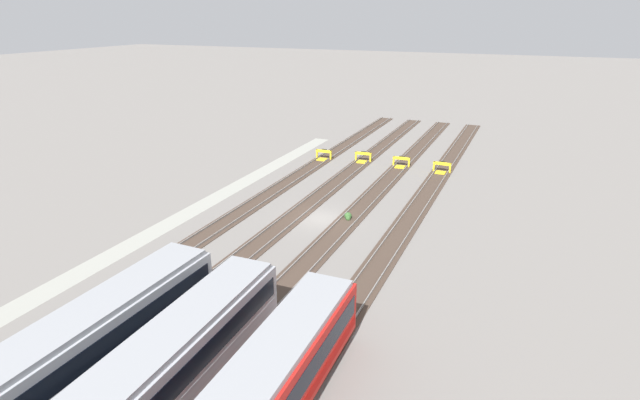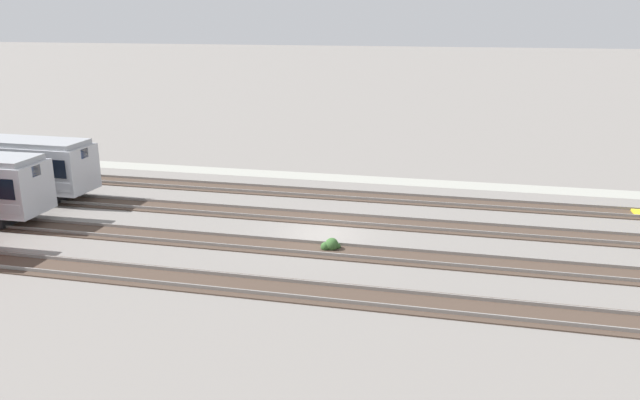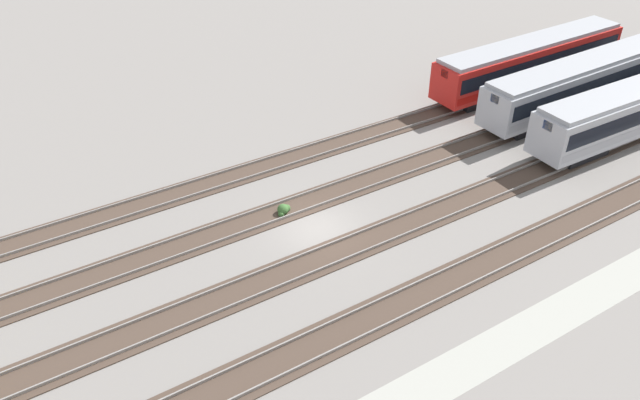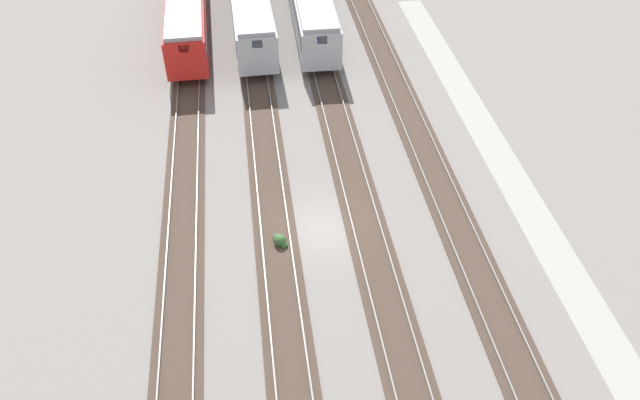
# 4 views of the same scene
# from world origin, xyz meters

# --- Properties ---
(ground_plane) EXTENTS (400.00, 400.00, 0.00)m
(ground_plane) POSITION_xyz_m (0.00, 0.00, 0.00)
(ground_plane) COLOR gray
(service_walkway) EXTENTS (54.00, 2.00, 0.01)m
(service_walkway) POSITION_xyz_m (0.00, -11.40, 0.00)
(service_walkway) COLOR #9E9E93
(service_walkway) RESTS_ON ground
(rail_track_nearest) EXTENTS (90.00, 2.23, 0.21)m
(rail_track_nearest) POSITION_xyz_m (0.00, -7.12, 0.04)
(rail_track_nearest) COLOR #47382D
(rail_track_nearest) RESTS_ON ground
(rail_track_near_inner) EXTENTS (90.00, 2.24, 0.21)m
(rail_track_near_inner) POSITION_xyz_m (0.00, -2.37, 0.04)
(rail_track_near_inner) COLOR #47382D
(rail_track_near_inner) RESTS_ON ground
(rail_track_middle) EXTENTS (90.00, 2.24, 0.21)m
(rail_track_middle) POSITION_xyz_m (0.00, 2.37, 0.04)
(rail_track_middle) COLOR #47382D
(rail_track_middle) RESTS_ON ground
(rail_track_far_inner) EXTENTS (90.00, 2.23, 0.21)m
(rail_track_far_inner) POSITION_xyz_m (0.00, 7.12, 0.04)
(rail_track_far_inner) COLOR #47382D
(rail_track_far_inner) RESTS_ON ground
(subway_car_front_row_leftmost) EXTENTS (18.04, 3.11, 3.70)m
(subway_car_front_row_leftmost) POSITION_xyz_m (23.90, 7.18, 2.04)
(subway_car_front_row_leftmost) COLOR red
(subway_car_front_row_leftmost) RESTS_ON ground
(subway_car_back_row_leftmost) EXTENTS (18.05, 3.16, 3.70)m
(subway_car_back_row_leftmost) POSITION_xyz_m (23.90, 2.38, 2.04)
(subway_car_back_row_leftmost) COLOR #ADAFB7
(subway_car_back_row_leftmost) RESTS_ON ground
(weed_clump) EXTENTS (0.92, 0.70, 0.64)m
(weed_clump) POSITION_xyz_m (-0.84, 2.19, 0.24)
(weed_clump) COLOR #38602D
(weed_clump) RESTS_ON ground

